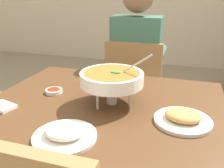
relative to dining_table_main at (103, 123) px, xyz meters
name	(u,v)px	position (x,y,z in m)	size (l,w,h in m)	color
dining_table_main	(103,123)	(0.00, 0.00, 0.00)	(1.16, 0.96, 0.72)	#51331C
chair_diner_main	(135,88)	(0.00, 0.77, -0.11)	(0.44, 0.44, 0.90)	olive
diner_main	(137,59)	(0.00, 0.80, 0.13)	(0.40, 0.45, 1.31)	#2D2D38
curry_bowl	(112,79)	(0.04, 0.02, 0.23)	(0.33, 0.30, 0.26)	silver
rice_plate	(65,134)	(-0.04, -0.32, 0.12)	(0.24, 0.24, 0.06)	white
appetizer_plate	(183,118)	(0.38, -0.07, 0.12)	(0.24, 0.24, 0.06)	white
sauce_dish	(54,91)	(-0.30, 0.05, 0.11)	(0.09, 0.09, 0.02)	white
napkin_folded	(2,106)	(-0.44, -0.18, 0.11)	(0.12, 0.08, 0.02)	white
spoon_utensil	(0,113)	(-0.41, -0.23, 0.11)	(0.01, 0.17, 0.01)	silver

